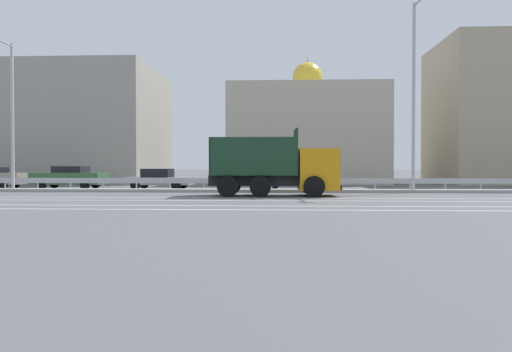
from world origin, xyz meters
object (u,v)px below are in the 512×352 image
dump_truck (289,171)px  parked_car_4 (253,179)px  street_lamp_1 (415,88)px  parked_car_3 (159,179)px  street_lamp_0 (10,108)px  church_tower (307,123)px  parked_car_2 (69,177)px  median_road_sign (332,169)px

dump_truck → parked_car_4: 7.23m
dump_truck → street_lamp_1: street_lamp_1 is taller
dump_truck → parked_car_3: (-8.29, 6.54, -0.56)m
street_lamp_0 → parked_car_3: 9.61m
church_tower → parked_car_2: bearing=-127.6°
parked_car_2 → median_road_sign: bearing=-101.2°
street_lamp_1 → parked_car_2: (-21.44, 3.85, -5.12)m
parked_car_2 → church_tower: (16.81, 21.84, 5.42)m
parked_car_2 → parked_car_4: 12.15m
median_road_sign → church_tower: (-0.07, 25.39, 4.82)m
median_road_sign → parked_car_3: (-10.81, 3.19, -0.69)m
street_lamp_1 → parked_car_2: 22.37m
street_lamp_0 → parked_car_2: street_lamp_0 is taller
median_road_sign → street_lamp_1: street_lamp_1 is taller
parked_car_3 → median_road_sign: bearing=76.3°
parked_car_2 → street_lamp_0: bearing=155.9°
parked_car_4 → parked_car_3: bearing=94.2°
parked_car_4 → dump_truck: bearing=-160.9°
street_lamp_1 → median_road_sign: bearing=176.1°
street_lamp_1 → dump_truck: bearing=-156.8°
church_tower → street_lamp_0: bearing=-125.9°
median_road_sign → parked_car_4: median_road_sign is taller
median_road_sign → church_tower: 25.84m
parked_car_3 → parked_car_4: size_ratio=0.95×
parked_car_3 → dump_truck: bearing=54.4°
street_lamp_1 → parked_car_3: bearing=167.2°
church_tower → parked_car_3: bearing=-115.8°
dump_truck → parked_car_3: 10.57m
median_road_sign → parked_car_4: (-4.74, 3.51, -0.69)m
parked_car_3 → street_lamp_0: bearing=-63.1°
street_lamp_0 → church_tower: (18.61, 25.74, 1.30)m
parked_car_3 → parked_car_4: (6.07, 0.32, -0.00)m
median_road_sign → parked_car_4: size_ratio=0.55×
street_lamp_0 → parked_car_2: bearing=65.2°
dump_truck → street_lamp_0: size_ratio=0.76×
street_lamp_1 → street_lamp_0: bearing=-179.9°
median_road_sign → parked_car_3: bearing=163.6°
street_lamp_1 → parked_car_2: bearing=169.8°
parked_car_2 → parked_car_3: bearing=-92.6°
parked_car_3 → church_tower: size_ratio=0.32×
street_lamp_1 → parked_car_4: (-9.29, 3.82, -5.22)m
street_lamp_1 → parked_car_2: size_ratio=2.30×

